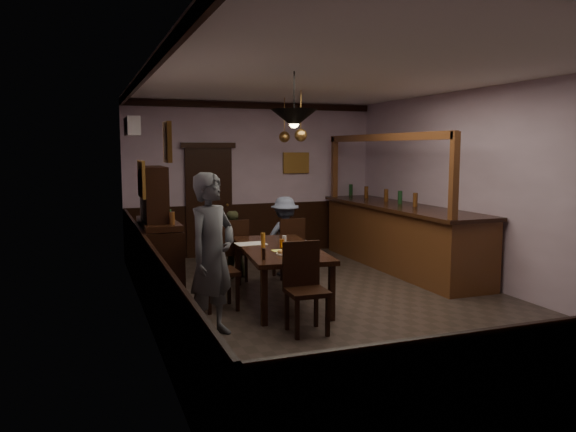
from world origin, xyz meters
name	(u,v)px	position (x,y,z in m)	size (l,w,h in m)	color
room	(340,194)	(0.00, 0.00, 1.50)	(5.01, 8.01, 3.01)	#2D2621
dining_table	(279,252)	(-0.69, 0.47, 0.69)	(1.24, 2.30, 0.75)	black
chair_far_left	(234,248)	(-0.99, 1.78, 0.54)	(0.45, 0.45, 0.99)	black
chair_far_right	(290,245)	(-0.08, 1.68, 0.54)	(0.45, 0.45, 0.99)	black
chair_near	(304,283)	(-0.84, -0.84, 0.56)	(0.46, 0.46, 1.03)	black
chair_side	(213,266)	(-1.64, 0.36, 0.58)	(0.48, 0.48, 1.06)	black
person_standing	(212,256)	(-1.87, -0.66, 0.92)	(0.67, 0.44, 1.84)	#51555C
person_seated_left	(231,244)	(-0.96, 2.06, 0.55)	(0.53, 0.41, 1.09)	#474B2D
person_seated_right	(285,236)	(-0.07, 1.96, 0.65)	(0.84, 0.48, 1.30)	slate
newspaper_left	(251,244)	(-0.98, 0.86, 0.75)	(0.42, 0.30, 0.01)	silver
newspaper_right	(299,243)	(-0.33, 0.66, 0.75)	(0.42, 0.30, 0.01)	silver
napkin	(278,251)	(-0.79, 0.23, 0.75)	(0.15, 0.15, 0.00)	#F5FF5D
saucer	(313,254)	(-0.45, -0.15, 0.76)	(0.15, 0.15, 0.01)	white
coffee_cup	(309,249)	(-0.47, -0.07, 0.80)	(0.08, 0.08, 0.07)	white
pastry_plate	(285,254)	(-0.79, -0.03, 0.76)	(0.22, 0.22, 0.01)	white
pastry_ring_a	(282,252)	(-0.82, -0.03, 0.79)	(0.13, 0.13, 0.04)	#C68C47
pastry_ring_b	(290,251)	(-0.72, -0.04, 0.79)	(0.13, 0.13, 0.04)	#C68C47
soda_can	(282,244)	(-0.67, 0.41, 0.81)	(0.07, 0.07, 0.12)	orange
beer_glass	(263,240)	(-0.90, 0.54, 0.85)	(0.06, 0.06, 0.20)	#BF721E
water_glass	(284,241)	(-0.60, 0.52, 0.82)	(0.06, 0.06, 0.15)	silver
pepper_mill	(264,254)	(-1.15, -0.28, 0.82)	(0.04, 0.04, 0.14)	black
sideboard	(158,245)	(-2.21, 1.29, 0.74)	(0.50, 1.40, 1.85)	black
bar_counter	(400,235)	(1.99, 1.75, 0.59)	(0.97, 4.17, 2.34)	#532C16
door_back	(209,203)	(-0.90, 3.95, 1.05)	(0.90, 0.06, 2.10)	black
ac_unit	(132,126)	(-2.38, 2.90, 2.45)	(0.20, 0.85, 0.30)	white
picture_left_small	(167,142)	(-2.46, -1.60, 2.15)	(0.04, 0.28, 0.36)	olive
picture_left_large	(141,179)	(-2.46, 0.80, 1.70)	(0.04, 0.62, 0.48)	olive
picture_back	(296,163)	(0.90, 3.96, 1.80)	(0.55, 0.04, 0.42)	olive
pendant_iron	(294,119)	(-0.78, -0.33, 2.45)	(0.56, 0.56, 0.66)	black
pendant_brass_mid	(301,135)	(0.10, 1.67, 2.30)	(0.20, 0.20, 0.81)	#BF8C3F
pendant_brass_far	(284,137)	(0.30, 2.99, 2.30)	(0.20, 0.20, 0.81)	#BF8C3F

